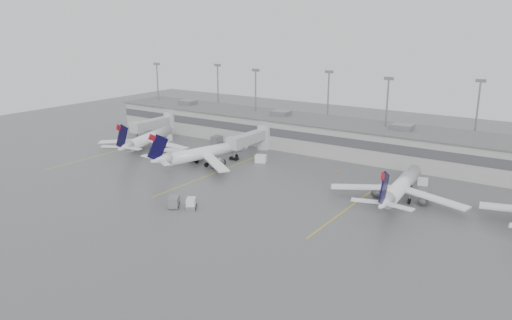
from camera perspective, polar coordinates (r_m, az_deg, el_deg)
The scene contains 18 objects.
ground at distance 87.88m, azimuth -5.65°, elevation -7.20°, with size 260.00×260.00×0.00m, color #57575A.
terminal at distance 134.29m, azimuth 10.16°, elevation 2.52°, with size 152.00×17.00×9.45m.
light_masts at distance 138.02m, azimuth 11.30°, elevation 6.14°, with size 142.40×8.00×20.60m.
jet_bridge_left at distance 155.28m, azimuth -10.89°, elevation 4.12°, with size 4.00×17.20×7.00m.
jet_bridge_right at distance 133.45m, azimuth -0.07°, elevation 2.55°, with size 4.00×17.20×7.00m.
stand_markings at distance 106.23m, azimuth 2.58°, elevation -3.06°, with size 105.25×40.00×0.01m.
jet_far_left at distance 139.50m, azimuth -12.32°, elevation 2.40°, with size 25.66×29.18×9.69m.
jet_mid_left at distance 122.07m, azimuth -6.09°, elevation 0.83°, with size 25.95×29.50×9.78m.
jet_mid_right at distance 100.72m, azimuth 16.14°, elevation -2.94°, with size 26.46×29.74×9.62m.
baggage_tug at distance 94.61m, azimuth -7.44°, elevation -5.07°, with size 3.22×3.53×1.94m.
baggage_cart at distance 95.72m, azimuth -9.36°, elevation -4.72°, with size 3.25×3.60×2.02m.
gse_uld_a at distance 149.32m, azimuth -10.14°, elevation 2.57°, with size 2.72×1.82×1.93m, color white.
gse_uld_b at distance 124.00m, azimuth 0.56°, elevation 0.15°, with size 2.72×1.81×1.92m, color white.
gse_uld_c at distance 112.80m, azimuth 18.53°, elevation -2.36°, with size 2.13×1.42×1.51m, color white.
gse_loader at distance 144.22m, azimuth -4.54°, elevation 2.33°, with size 2.07×3.32×2.07m, color slate.
cone_a at distance 146.66m, azimuth -10.49°, elevation 2.06°, with size 0.42×0.42×0.67m, color #E45804.
cone_b at distance 123.43m, azimuth -5.65°, elevation -0.29°, with size 0.44×0.44×0.71m, color #E45804.
cone_c at distance 116.30m, azimuth 9.33°, elevation -1.43°, with size 0.41×0.41×0.65m, color #E45804.
Camera 1 is at (52.02, -62.22, 33.84)m, focal length 35.00 mm.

